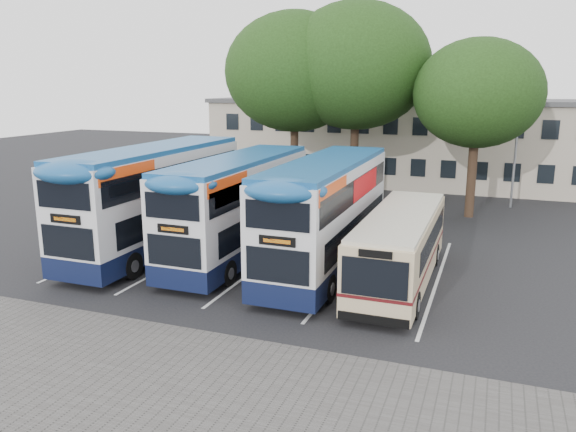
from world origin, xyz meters
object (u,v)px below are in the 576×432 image
(lamp_post, at_px, (518,122))
(bus_dd_left, at_px, (156,194))
(bus_dd_right, at_px, (327,210))
(bus_dd_mid, at_px, (239,203))
(bus_single, at_px, (400,244))
(tree_right, at_px, (478,94))
(tree_left, at_px, (295,72))
(tree_mid, at_px, (356,66))

(lamp_post, bearing_deg, bus_dd_left, -134.59)
(bus_dd_left, xyz_separation_m, bus_dd_right, (7.76, 0.14, -0.13))
(bus_dd_left, height_order, bus_dd_right, bus_dd_left)
(lamp_post, distance_m, bus_dd_right, 16.81)
(bus_dd_mid, distance_m, bus_single, 7.07)
(bus_dd_left, bearing_deg, bus_dd_mid, 5.21)
(tree_right, xyz_separation_m, bus_dd_left, (-12.67, -11.70, -4.22))
(bus_dd_mid, bearing_deg, lamp_post, 53.18)
(lamp_post, height_order, bus_single, lamp_post)
(tree_right, bearing_deg, bus_single, -98.62)
(tree_left, height_order, tree_mid, tree_mid)
(tree_left, bearing_deg, lamp_post, 10.47)
(tree_mid, bearing_deg, bus_single, -69.19)
(lamp_post, distance_m, bus_dd_left, 21.38)
(bus_dd_right, bearing_deg, bus_single, -12.68)
(lamp_post, height_order, tree_left, tree_left)
(tree_mid, height_order, bus_dd_right, tree_mid)
(bus_dd_left, relative_size, bus_dd_right, 1.05)
(tree_mid, relative_size, bus_single, 1.33)
(tree_mid, bearing_deg, tree_left, -175.04)
(tree_left, bearing_deg, bus_dd_mid, -80.87)
(bus_single, bearing_deg, tree_right, 81.38)
(tree_left, xyz_separation_m, tree_mid, (3.79, 0.33, 0.33))
(tree_right, distance_m, bus_dd_mid, 15.03)
(bus_dd_right, bearing_deg, tree_mid, 99.28)
(tree_right, relative_size, bus_dd_left, 0.87)
(lamp_post, bearing_deg, bus_dd_right, -115.51)
(bus_dd_mid, relative_size, bus_single, 1.14)
(tree_mid, distance_m, bus_dd_mid, 14.13)
(bus_dd_left, relative_size, bus_dd_mid, 1.08)
(tree_mid, height_order, bus_dd_mid, tree_mid)
(bus_dd_left, height_order, bus_single, bus_dd_left)
(tree_left, height_order, bus_dd_right, tree_left)
(tree_mid, relative_size, bus_dd_mid, 1.17)
(tree_right, relative_size, bus_single, 1.07)
(lamp_post, xyz_separation_m, bus_single, (-4.09, -15.67, -3.55))
(bus_dd_left, distance_m, bus_single, 10.87)
(tree_right, height_order, bus_dd_mid, tree_right)
(bus_dd_left, bearing_deg, tree_right, 42.72)
(lamp_post, xyz_separation_m, bus_dd_mid, (-11.06, -14.77, -2.71))
(tree_mid, relative_size, bus_dd_left, 1.09)
(tree_left, xyz_separation_m, tree_right, (10.81, -1.01, -1.21))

